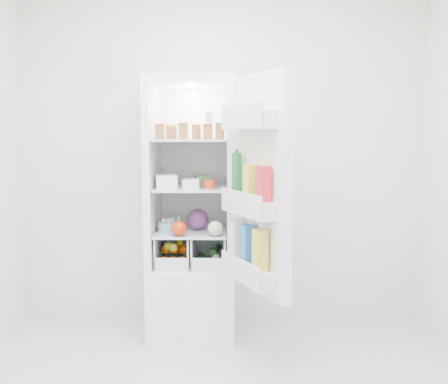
{
  "coord_description": "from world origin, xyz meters",
  "views": [
    {
      "loc": [
        0.07,
        -2.28,
        1.43
      ],
      "look_at": [
        0.03,
        0.95,
        1.05
      ],
      "focal_mm": 40.0,
      "sensor_mm": 36.0,
      "label": 1
    }
  ],
  "objects_px": {
    "red_cabbage": "(198,219)",
    "mushroom_bowl": "(168,227)",
    "refrigerator": "(193,239)",
    "fridge_door": "(257,190)"
  },
  "relations": [
    {
      "from": "red_cabbage",
      "to": "mushroom_bowl",
      "type": "distance_m",
      "value": 0.22
    },
    {
      "from": "refrigerator",
      "to": "mushroom_bowl",
      "type": "xyz_separation_m",
      "value": [
        -0.17,
        -0.12,
        0.11
      ]
    },
    {
      "from": "refrigerator",
      "to": "mushroom_bowl",
      "type": "height_order",
      "value": "refrigerator"
    },
    {
      "from": "fridge_door",
      "to": "mushroom_bowl",
      "type": "bearing_deg",
      "value": 24.91
    },
    {
      "from": "fridge_door",
      "to": "refrigerator",
      "type": "bearing_deg",
      "value": 9.7
    },
    {
      "from": "red_cabbage",
      "to": "mushroom_bowl",
      "type": "relative_size",
      "value": 1.08
    },
    {
      "from": "refrigerator",
      "to": "fridge_door",
      "type": "distance_m",
      "value": 0.86
    },
    {
      "from": "red_cabbage",
      "to": "mushroom_bowl",
      "type": "height_order",
      "value": "red_cabbage"
    },
    {
      "from": "red_cabbage",
      "to": "fridge_door",
      "type": "height_order",
      "value": "fridge_door"
    },
    {
      "from": "refrigerator",
      "to": "mushroom_bowl",
      "type": "relative_size",
      "value": 12.96
    }
  ]
}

